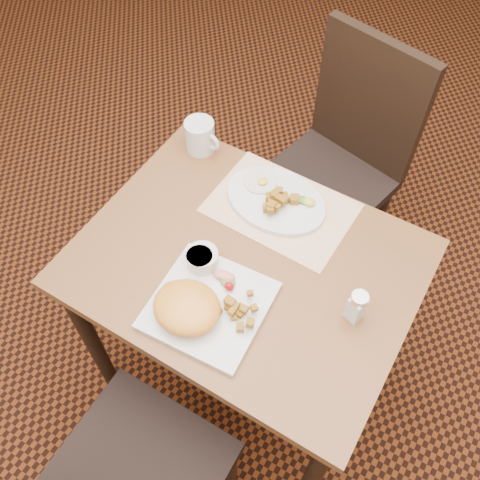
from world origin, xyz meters
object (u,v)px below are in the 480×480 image
Objects in this scene: plate_oval at (276,200)px; coffee_mug at (201,136)px; table at (246,282)px; chair_far at (341,156)px; salt_shaker at (357,306)px; plate_square at (209,305)px.

plate_oval is 2.50× the size of coffee_mug.
table is 2.96× the size of plate_oval.
plate_oval is at bearing 97.70° from table.
chair_far is 0.81m from salt_shaker.
chair_far is 9.70× the size of salt_shaker.
salt_shaker is (0.35, -0.22, 0.04)m from plate_oval.
coffee_mug is (-0.33, 0.46, 0.04)m from plate_square.
table is 3.21× the size of plate_square.
table is 0.47m from coffee_mug.
plate_oval reaches higher than table.
chair_far is at bearing 50.48° from coffee_mug.
chair_far is at bearing 90.30° from table.
plate_oval is 0.41m from salt_shaker.
chair_far is at bearing 89.69° from plate_square.
plate_oval is at bearing 147.35° from salt_shaker.
coffee_mug reaches higher than table.
salt_shaker is at bearing 127.29° from chair_far.
plate_square is 0.37m from salt_shaker.
coffee_mug is at bearing 155.74° from salt_shaker.
plate_oval is (-0.03, -0.48, 0.22)m from chair_far.
salt_shaker is at bearing 27.12° from plate_square.
salt_shaker is at bearing -32.65° from plate_oval.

